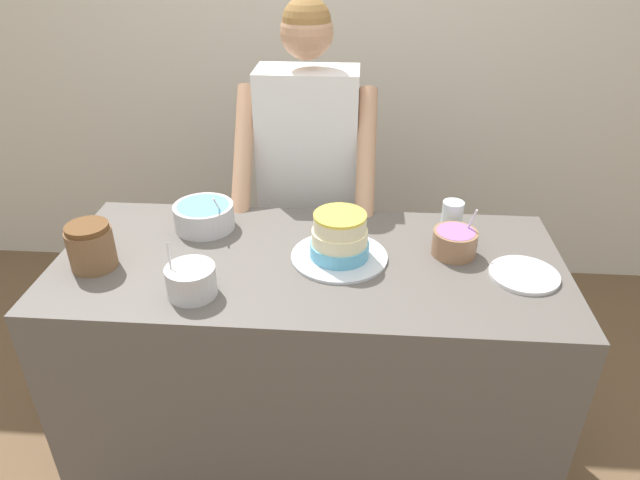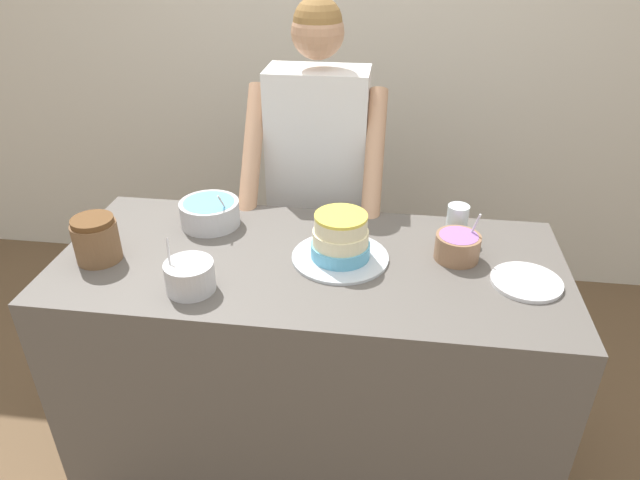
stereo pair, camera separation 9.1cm
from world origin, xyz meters
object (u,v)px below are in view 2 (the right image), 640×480
at_px(frosting_bowl_purple, 458,246).
at_px(drinking_glass, 457,222).
at_px(frosting_bowl_blue, 210,212).
at_px(cake, 341,241).
at_px(person_baker, 318,167).
at_px(frosting_bowl_white, 190,275).
at_px(ceramic_plate, 526,282).
at_px(stoneware_jar, 96,239).

relative_size(frosting_bowl_purple, drinking_glass, 1.32).
bearing_deg(frosting_bowl_blue, cake, -19.36).
height_order(person_baker, cake, person_baker).
height_order(frosting_bowl_blue, drinking_glass, frosting_bowl_blue).
bearing_deg(frosting_bowl_purple, frosting_bowl_white, -160.24).
relative_size(frosting_bowl_purple, ceramic_plate, 0.76).
bearing_deg(drinking_glass, cake, -153.61).
height_order(person_baker, ceramic_plate, person_baker).
relative_size(frosting_bowl_white, frosting_bowl_purple, 1.03).
xyz_separation_m(frosting_bowl_blue, drinking_glass, (0.84, 0.02, 0.01)).
xyz_separation_m(cake, frosting_bowl_purple, (0.36, 0.05, -0.02)).
height_order(cake, frosting_bowl_blue, cake).
xyz_separation_m(person_baker, stoneware_jar, (-0.60, -0.68, 0.01)).
height_order(frosting_bowl_white, frosting_bowl_blue, frosting_bowl_white).
distance_m(frosting_bowl_white, drinking_glass, 0.88).
height_order(person_baker, stoneware_jar, person_baker).
bearing_deg(frosting_bowl_white, drinking_glass, 27.70).
distance_m(frosting_bowl_purple, drinking_glass, 0.13).
bearing_deg(cake, drinking_glass, 26.39).
distance_m(frosting_bowl_white, frosting_bowl_purple, 0.82).
bearing_deg(frosting_bowl_white, person_baker, 72.14).
relative_size(person_baker, cake, 5.23).
bearing_deg(ceramic_plate, cake, 173.36).
bearing_deg(frosting_bowl_blue, ceramic_plate, -12.63).
xyz_separation_m(frosting_bowl_blue, frosting_bowl_purple, (0.84, -0.11, -0.00)).
height_order(cake, frosting_bowl_purple, frosting_bowl_purple).
distance_m(cake, frosting_bowl_white, 0.47).
bearing_deg(drinking_glass, frosting_bowl_purple, -92.41).
distance_m(drinking_glass, stoneware_jar, 1.16).
bearing_deg(drinking_glass, stoneware_jar, -165.64).
bearing_deg(ceramic_plate, person_baker, 137.96).
bearing_deg(cake, frosting_bowl_white, -151.15).
bearing_deg(frosting_bowl_white, stoneware_jar, 160.20).
bearing_deg(drinking_glass, frosting_bowl_blue, -178.86).
bearing_deg(ceramic_plate, drinking_glass, 127.50).
bearing_deg(ceramic_plate, frosting_bowl_purple, 149.17).
bearing_deg(cake, frosting_bowl_blue, 160.64).
distance_m(person_baker, cake, 0.60).
distance_m(cake, drinking_glass, 0.41).
relative_size(drinking_glass, ceramic_plate, 0.58).
bearing_deg(stoneware_jar, frosting_bowl_blue, 44.15).
xyz_separation_m(cake, stoneware_jar, (-0.75, -0.10, 0.01)).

